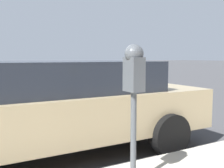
# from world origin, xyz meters

# --- Properties ---
(ground_plane) EXTENTS (220.00, 220.00, 0.00)m
(ground_plane) POSITION_xyz_m (0.00, 0.00, 0.00)
(ground_plane) COLOR #424244
(parking_meter) EXTENTS (0.21, 0.19, 1.43)m
(parking_meter) POSITION_xyz_m (-2.69, -0.31, 1.26)
(parking_meter) COLOR #4C5156
(parking_meter) RESTS_ON sidewalk
(car_tan) EXTENTS (2.16, 4.78, 1.41)m
(car_tan) POSITION_xyz_m (-0.96, -0.03, 0.76)
(car_tan) COLOR tan
(car_tan) RESTS_ON ground_plane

